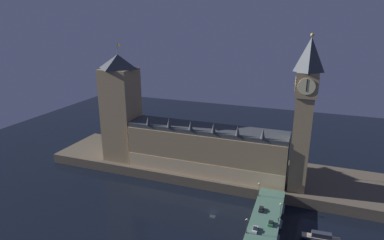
# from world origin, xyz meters

# --- Properties ---
(ground_plane) EXTENTS (400.00, 400.00, 0.00)m
(ground_plane) POSITION_xyz_m (0.00, 0.00, 0.00)
(ground_plane) COLOR black
(embankment) EXTENTS (220.00, 42.00, 5.53)m
(embankment) POSITION_xyz_m (0.00, 39.00, 2.76)
(embankment) COLOR brown
(embankment) RESTS_ON ground_plane
(parliament_hall) EXTENTS (86.61, 18.12, 31.01)m
(parliament_hall) POSITION_xyz_m (-12.90, 29.38, 18.41)
(parliament_hall) COLOR #9E845B
(parliament_hall) RESTS_ON embankment
(clock_tower) EXTENTS (10.08, 10.19, 75.25)m
(clock_tower) POSITION_xyz_m (35.54, 25.56, 45.43)
(clock_tower) COLOR #9E845B
(clock_tower) RESTS_ON embankment
(victoria_tower) EXTENTS (18.29, 18.29, 68.32)m
(victoria_tower) POSITION_xyz_m (-66.25, 30.46, 36.83)
(victoria_tower) COLOR #9E845B
(victoria_tower) RESTS_ON embankment
(bridge) EXTENTS (11.86, 46.00, 7.17)m
(bridge) POSITION_xyz_m (25.09, -5.00, 4.96)
(bridge) COLOR #4C7560
(bridge) RESTS_ON ground_plane
(car_northbound_lead) EXTENTS (1.87, 4.23, 1.44)m
(car_northbound_lead) POSITION_xyz_m (22.48, -2.28, 7.85)
(car_northbound_lead) COLOR black
(car_northbound_lead) RESTS_ON bridge
(car_northbound_trail) EXTENTS (2.02, 4.49, 1.36)m
(car_northbound_trail) POSITION_xyz_m (22.48, -17.32, 7.81)
(car_northbound_trail) COLOR silver
(car_northbound_trail) RESTS_ON bridge
(car_southbound_lead) EXTENTS (2.03, 3.85, 1.32)m
(car_southbound_lead) POSITION_xyz_m (27.70, -11.03, 7.79)
(car_southbound_lead) COLOR #235633
(car_southbound_lead) RESTS_ON bridge
(pedestrian_mid_walk) EXTENTS (0.38, 0.38, 1.72)m
(pedestrian_mid_walk) POSITION_xyz_m (30.31, -7.62, 8.08)
(pedestrian_mid_walk) COLOR black
(pedestrian_mid_walk) RESTS_ON bridge
(street_lamp_near) EXTENTS (1.34, 0.60, 6.41)m
(street_lamp_near) POSITION_xyz_m (19.47, -19.72, 11.19)
(street_lamp_near) COLOR #2D3333
(street_lamp_near) RESTS_ON bridge
(street_lamp_mid) EXTENTS (1.34, 0.60, 6.98)m
(street_lamp_mid) POSITION_xyz_m (30.71, -5.00, 11.53)
(street_lamp_mid) COLOR #2D3333
(street_lamp_mid) RESTS_ON bridge
(street_lamp_far) EXTENTS (1.34, 0.60, 6.70)m
(street_lamp_far) POSITION_xyz_m (19.47, 9.72, 11.36)
(street_lamp_far) COLOR #2D3333
(street_lamp_far) RESTS_ON bridge
(boat_downstream) EXTENTS (17.12, 5.00, 4.14)m
(boat_downstream) POSITION_xyz_m (47.38, -5.01, 1.51)
(boat_downstream) COLOR #1E2842
(boat_downstream) RESTS_ON ground_plane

